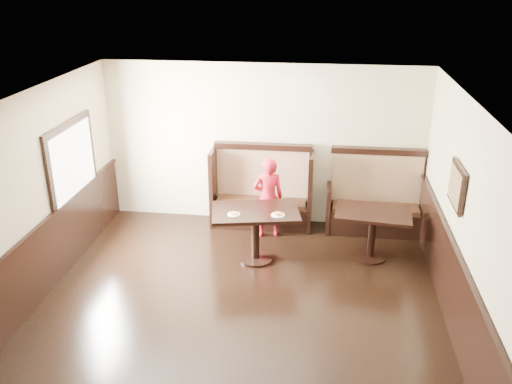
% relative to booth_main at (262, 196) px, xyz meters
% --- Properties ---
extents(ground, '(7.00, 7.00, 0.00)m').
position_rel_booth_main_xyz_m(ground, '(0.00, -3.30, -0.53)').
color(ground, black).
rests_on(ground, ground).
extents(room_shell, '(7.00, 7.00, 7.00)m').
position_rel_booth_main_xyz_m(room_shell, '(-0.30, -3.01, 0.14)').
color(room_shell, beige).
rests_on(room_shell, ground).
extents(booth_main, '(1.75, 0.72, 1.45)m').
position_rel_booth_main_xyz_m(booth_main, '(0.00, 0.00, 0.00)').
color(booth_main, black).
rests_on(booth_main, ground).
extents(booth_neighbor, '(1.65, 0.72, 1.45)m').
position_rel_booth_main_xyz_m(booth_neighbor, '(1.95, -0.00, -0.05)').
color(booth_neighbor, black).
rests_on(booth_neighbor, ground).
extents(table_main, '(1.44, 1.06, 0.83)m').
position_rel_booth_main_xyz_m(table_main, '(0.05, -1.27, 0.11)').
color(table_main, black).
rests_on(table_main, ground).
extents(table_neighbor, '(1.21, 0.86, 0.79)m').
position_rel_booth_main_xyz_m(table_neighbor, '(1.84, -0.98, 0.06)').
color(table_neighbor, black).
rests_on(table_neighbor, ground).
extents(child, '(0.58, 0.46, 1.39)m').
position_rel_booth_main_xyz_m(child, '(0.16, -0.44, 0.17)').
color(child, '#B61325').
rests_on(child, ground).
extents(pizza_plate_left, '(0.19, 0.19, 0.04)m').
position_rel_booth_main_xyz_m(pizza_plate_left, '(-0.25, -1.46, 0.32)').
color(pizza_plate_left, white).
rests_on(pizza_plate_left, table_main).
extents(pizza_plate_right, '(0.20, 0.20, 0.04)m').
position_rel_booth_main_xyz_m(pizza_plate_right, '(0.41, -1.40, 0.32)').
color(pizza_plate_right, white).
rests_on(pizza_plate_right, table_main).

